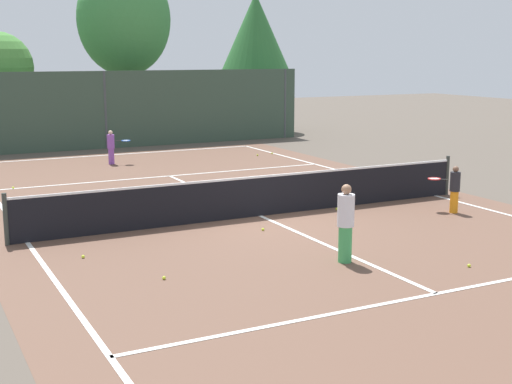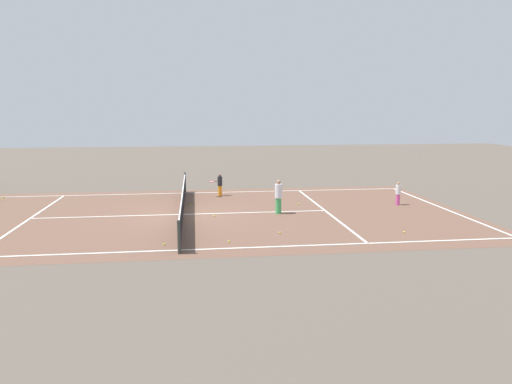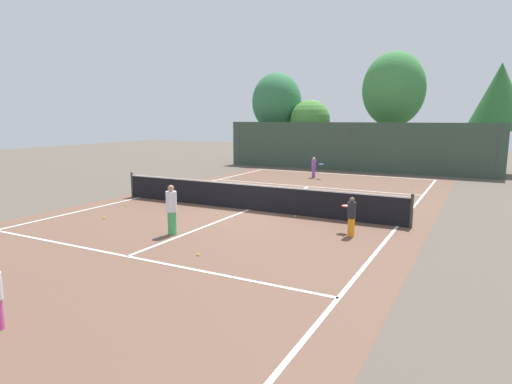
# 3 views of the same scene
# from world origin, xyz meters

# --- Properties ---
(ground_plane) EXTENTS (80.00, 80.00, 0.00)m
(ground_plane) POSITION_xyz_m (0.00, 0.00, 0.00)
(ground_plane) COLOR brown
(court_surface) EXTENTS (13.00, 25.00, 0.01)m
(court_surface) POSITION_xyz_m (0.00, 0.00, 0.00)
(court_surface) COLOR brown
(court_surface) RESTS_ON ground_plane
(tennis_net) EXTENTS (11.90, 0.10, 1.10)m
(tennis_net) POSITION_xyz_m (0.00, 0.00, 0.51)
(tennis_net) COLOR #333833
(tennis_net) RESTS_ON ground_plane
(player_1) EXTENTS (0.32, 0.32, 1.51)m
(player_1) POSITION_xyz_m (-0.33, -4.18, 0.77)
(player_1) COLOR #3FA559
(player_1) RESTS_ON ground_plane
(player_2) EXTENTS (0.63, 0.80, 1.18)m
(player_2) POSITION_xyz_m (4.46, -1.84, 0.62)
(player_2) COLOR orange
(player_2) RESTS_ON ground_plane
(player_3) EXTENTS (0.24, 0.24, 1.12)m
(player_3) POSITION_xyz_m (0.87, -10.23, 0.57)
(player_3) COLOR #D14799
(player_3) RESTS_ON ground_plane
(tennis_ball_0) EXTENTS (0.07, 0.07, 0.07)m
(tennis_ball_0) POSITION_xyz_m (1.54, -5.51, 0.03)
(tennis_ball_0) COLOR #CCE533
(tennis_ball_0) RESTS_ON ground_plane
(tennis_ball_2) EXTENTS (0.07, 0.07, 0.07)m
(tennis_ball_2) POSITION_xyz_m (-3.77, -3.64, 0.03)
(tennis_ball_2) COLOR #CCE533
(tennis_ball_2) RESTS_ON ground_plane
(tennis_ball_3) EXTENTS (0.07, 0.07, 0.07)m
(tennis_ball_3) POSITION_xyz_m (2.04, -0.30, 0.03)
(tennis_ball_3) COLOR #CCE533
(tennis_ball_3) RESTS_ON ground_plane
(tennis_ball_4) EXTENTS (0.07, 0.07, 0.07)m
(tennis_ball_4) POSITION_xyz_m (-4.82, 0.54, 0.03)
(tennis_ball_4) COLOR #CCE533
(tennis_ball_4) RESTS_ON ground_plane
(tennis_ball_5) EXTENTS (0.07, 0.07, 0.07)m
(tennis_ball_5) POSITION_xyz_m (-0.61, -1.33, 0.03)
(tennis_ball_5) COLOR #CCE533
(tennis_ball_5) RESTS_ON ground_plane
(tennis_ball_6) EXTENTS (0.07, 0.07, 0.07)m
(tennis_ball_6) POSITION_xyz_m (-4.72, -1.67, 0.03)
(tennis_ball_6) COLOR #CCE533
(tennis_ball_6) RESTS_ON ground_plane
(tennis_ball_7) EXTENTS (0.07, 0.07, 0.07)m
(tennis_ball_7) POSITION_xyz_m (-4.28, -8.26, 0.03)
(tennis_ball_7) COLOR #CCE533
(tennis_ball_7) RESTS_ON ground_plane
(tennis_ball_8) EXTENTS (0.07, 0.07, 0.07)m
(tennis_ball_8) POSITION_xyz_m (5.37, 9.41, 0.03)
(tennis_ball_8) COLOR #CCE533
(tennis_ball_8) RESTS_ON ground_plane
(tennis_ball_9) EXTENTS (0.07, 0.07, 0.07)m
(tennis_ball_9) POSITION_xyz_m (4.62, 9.20, 0.03)
(tennis_ball_9) COLOR #CCE533
(tennis_ball_9) RESTS_ON ground_plane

